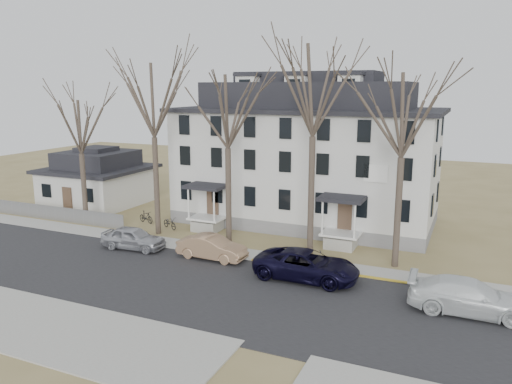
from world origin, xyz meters
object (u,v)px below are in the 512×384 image
at_px(boarding_house, 307,156).
at_px(tree_mid_left, 227,106).
at_px(car_silver, 133,238).
at_px(car_tan, 212,248).
at_px(car_white, 469,297).
at_px(tree_center, 314,83).
at_px(tree_mid_right, 404,109).
at_px(car_navy, 307,266).
at_px(tree_far_left, 153,95).
at_px(bicycle_right, 146,217).
at_px(small_house, 98,180).
at_px(bicycle_left, 170,223).
at_px(tree_bungalow, 79,123).

relative_size(boarding_house, tree_mid_left, 1.63).
distance_m(car_silver, car_tan, 5.89).
distance_m(tree_mid_left, car_silver, 11.03).
xyz_separation_m(car_tan, car_white, (15.28, -1.89, 0.08)).
xyz_separation_m(tree_center, car_white, (9.80, -5.34, -10.25)).
bearing_deg(car_white, tree_mid_right, 36.83).
bearing_deg(tree_mid_right, boarding_house, 136.19).
distance_m(boarding_house, car_navy, 13.92).
relative_size(tree_mid_right, car_silver, 2.85).
height_order(tree_far_left, bicycle_right, tree_far_left).
xyz_separation_m(tree_far_left, car_navy, (13.18, -4.32, -9.51)).
xyz_separation_m(small_house, bicycle_left, (11.14, -4.83, -1.78)).
distance_m(car_tan, bicycle_right, 10.61).
bearing_deg(small_house, tree_bungalow, -57.16).
distance_m(tree_mid_left, car_tan, 9.51).
bearing_deg(car_tan, small_house, 62.59).
distance_m(boarding_house, tree_center, 10.39).
height_order(boarding_house, tree_mid_left, tree_mid_left).
xyz_separation_m(small_house, car_navy, (24.18, -10.51, -1.41)).
relative_size(tree_center, bicycle_left, 8.27).
distance_m(tree_mid_left, car_navy, 12.13).
xyz_separation_m(boarding_house, tree_bungalow, (-16.00, -8.15, 2.74)).
bearing_deg(tree_far_left, small_house, 150.61).
xyz_separation_m(tree_mid_right, car_tan, (-10.97, -3.45, -8.85)).
bearing_deg(tree_bungalow, car_silver, -26.66).
xyz_separation_m(car_tan, bicycle_right, (-9.10, 5.46, -0.26)).
relative_size(tree_mid_right, car_tan, 2.80).
xyz_separation_m(car_navy, bicycle_left, (-13.04, 5.68, -0.37)).
distance_m(tree_mid_right, car_white, 11.13).
height_order(small_house, car_navy, small_house).
height_order(car_white, bicycle_right, car_white).
bearing_deg(tree_bungalow, tree_mid_right, 0.00).
bearing_deg(tree_center, car_navy, -74.73).
xyz_separation_m(car_silver, car_navy, (12.53, -0.48, 0.08)).
relative_size(car_silver, car_tan, 0.98).
bearing_deg(bicycle_left, small_house, 93.41).
bearing_deg(bicycle_right, tree_mid_right, -79.98).
bearing_deg(tree_bungalow, car_navy, -12.08).
xyz_separation_m(car_tan, bicycle_left, (-6.39, 4.81, -0.28)).
bearing_deg(boarding_house, tree_bungalow, -152.99).
xyz_separation_m(car_silver, bicycle_right, (-3.22, 5.85, -0.27)).
bearing_deg(tree_center, car_silver, -161.32).
distance_m(boarding_house, car_tan, 12.74).
relative_size(small_house, bicycle_left, 4.89).
bearing_deg(car_silver, boarding_house, -39.58).
bearing_deg(bicycle_right, car_tan, -105.22).
relative_size(boarding_house, car_tan, 4.56).
height_order(tree_far_left, tree_bungalow, tree_far_left).
bearing_deg(small_house, car_white, -19.38).
xyz_separation_m(tree_mid_left, tree_bungalow, (-13.00, 0.00, -1.48)).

